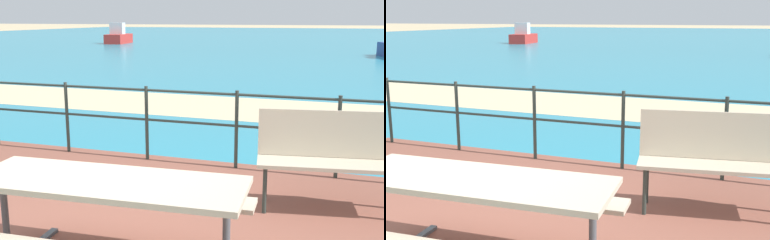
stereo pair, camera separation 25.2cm
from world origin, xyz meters
The scene contains 6 objects.
sea_water centered at (0.00, 40.00, 0.01)m, with size 90.00×90.00×0.01m, color teal.
beach_strip centered at (0.00, 6.56, 0.01)m, with size 54.00×2.56×0.01m, color beige.
picnic_table centered at (0.35, -0.40, 0.64)m, with size 1.93×1.38×0.76m.
park_bench centered at (1.74, 1.48, 0.63)m, with size 1.47×0.63×0.94m.
railing_fence centered at (0.00, 2.42, 0.67)m, with size 5.94×0.04×0.96m.
boat_near centered at (-14.27, 28.77, 0.48)m, with size 1.59×3.47×1.50m.
Camera 2 is at (2.06, -2.97, 1.87)m, focal length 44.33 mm.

